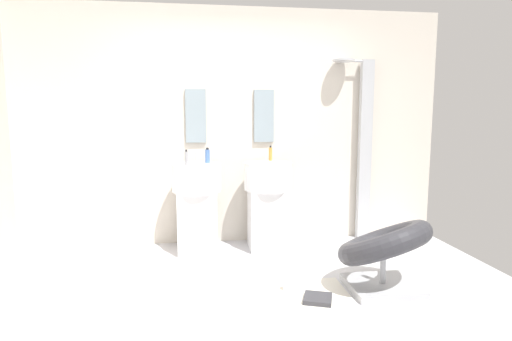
{
  "coord_description": "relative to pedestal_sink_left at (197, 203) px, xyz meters",
  "views": [
    {
      "loc": [
        -0.32,
        -2.97,
        1.42
      ],
      "look_at": [
        0.15,
        0.55,
        0.95
      ],
      "focal_mm": 28.77,
      "sensor_mm": 36.0,
      "label": 1
    }
  ],
  "objects": [
    {
      "name": "vanity_mirror_left",
      "position": [
        0.0,
        0.3,
        0.9
      ],
      "size": [
        0.22,
        0.03,
        0.58
      ],
      "primitive_type": "cube",
      "color": "#8C9EA8"
    },
    {
      "name": "pedestal_sink_left",
      "position": [
        0.0,
        0.0,
        0.0
      ],
      "size": [
        0.51,
        0.51,
        1.04
      ],
      "color": "white",
      "rests_on": "ground_plane"
    },
    {
      "name": "vanity_mirror_right",
      "position": [
        0.75,
        0.3,
        0.9
      ],
      "size": [
        0.22,
        0.03,
        0.58
      ],
      "primitive_type": "cube",
      "color": "#8C9EA8"
    },
    {
      "name": "magazine_charcoal",
      "position": [
        0.92,
        -1.34,
        -0.49
      ],
      "size": [
        0.27,
        0.27,
        0.03
      ],
      "primitive_type": "cube",
      "rotation": [
        0.0,
        0.0,
        -0.35
      ],
      "color": "#38383D",
      "rests_on": "area_rug"
    },
    {
      "name": "soap_bottle_grey",
      "position": [
        -0.1,
        -0.11,
        0.49
      ],
      "size": [
        0.04,
        0.04,
        0.15
      ],
      "color": "#99999E",
      "rests_on": "pedestal_sink_left"
    },
    {
      "name": "ground_plane",
      "position": [
        0.38,
        -1.28,
        -0.54
      ],
      "size": [
        4.8,
        3.6,
        0.04
      ],
      "primitive_type": "cube",
      "color": "silver"
    },
    {
      "name": "coffee_mug",
      "position": [
        0.74,
        -1.12,
        -0.47
      ],
      "size": [
        0.09,
        0.09,
        0.08
      ],
      "primitive_type": "cylinder",
      "color": "white",
      "rests_on": "area_rug"
    },
    {
      "name": "soap_bottle_blue",
      "position": [
        0.12,
        0.06,
        0.49
      ],
      "size": [
        0.05,
        0.05,
        0.16
      ],
      "color": "#4C72B7",
      "rests_on": "pedestal_sink_left"
    },
    {
      "name": "shower_column",
      "position": [
        1.91,
        0.25,
        0.56
      ],
      "size": [
        0.49,
        0.24,
        2.05
      ],
      "color": "#B7BABF",
      "rests_on": "ground_plane"
    },
    {
      "name": "rear_partition",
      "position": [
        0.38,
        0.37,
        0.78
      ],
      "size": [
        4.8,
        0.1,
        2.6
      ],
      "primitive_type": "cube",
      "color": "beige",
      "rests_on": "ground_plane"
    },
    {
      "name": "area_rug",
      "position": [
        0.74,
        -1.26,
        -0.51
      ],
      "size": [
        0.93,
        0.69,
        0.01
      ],
      "primitive_type": "cube",
      "color": "white",
      "rests_on": "ground_plane"
    },
    {
      "name": "lounge_chair",
      "position": [
        1.52,
        -1.19,
        -0.17
      ],
      "size": [
        1.1,
        1.1,
        0.65
      ],
      "color": "#B7BABF",
      "rests_on": "ground_plane"
    },
    {
      "name": "pedestal_sink_right",
      "position": [
        0.75,
        0.0,
        0.0
      ],
      "size": [
        0.51,
        0.51,
        1.04
      ],
      "color": "white",
      "rests_on": "ground_plane"
    },
    {
      "name": "soap_bottle_amber",
      "position": [
        0.81,
        0.18,
        0.49
      ],
      "size": [
        0.04,
        0.04,
        0.16
      ],
      "color": "#C68C38",
      "rests_on": "pedestal_sink_right"
    }
  ]
}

